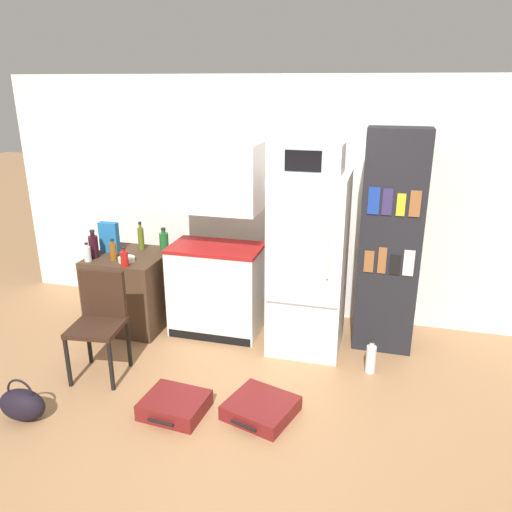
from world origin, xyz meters
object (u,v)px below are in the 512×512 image
Objects in this scene: bottle_clear_short at (87,253)px; water_bottle_front at (371,358)px; kitchen_hutch at (216,249)px; bottle_olive_oil at (141,238)px; suitcase_large_flat at (175,405)px; bottle_wine_dark at (94,246)px; bowl at (126,259)px; bottle_ketchup_red at (124,259)px; bookshelf at (390,244)px; suitcase_small_flat at (261,408)px; refrigerator at (308,264)px; bottle_amber_beer at (113,251)px; bottle_green_tall at (164,242)px; chair at (100,315)px; handbag at (22,404)px; cereal_box at (109,237)px; microwave at (312,158)px; side_table at (131,290)px.

bottle_clear_short is 2.74m from water_bottle_front.
kitchen_hutch reaches higher than bottle_olive_oil.
bottle_clear_short reaches higher than suitcase_large_flat.
bottle_wine_dark reaches higher than bowl.
bottle_ketchup_red is at bearing -80.28° from bottle_olive_oil.
bookshelf is at bearing 9.48° from bottle_clear_short.
bottle_wine_dark is 0.48× the size of suitcase_small_flat.
bottle_clear_short is 0.58× the size of water_bottle_front.
suitcase_large_flat is (-0.77, -1.27, -0.75)m from refrigerator.
refrigerator is at bearing 4.79° from bottle_wine_dark.
bottle_amber_beer reaches higher than suitcase_large_flat.
bottle_clear_short is at bearing -141.80° from bottle_green_tall.
bottle_wine_dark is at bearing 176.61° from water_bottle_front.
suitcase_large_flat is (-1.46, -1.44, -0.93)m from bookshelf.
bowl is at bearing -120.85° from bottle_green_tall.
chair is 2.44× the size of handbag.
bottle_amber_beer reaches higher than handbag.
kitchen_hutch is 1.20m from bottle_clear_short.
water_bottle_front is at bearing -3.09° from bottle_amber_beer.
bottle_ketchup_red is 0.50m from cereal_box.
bottle_olive_oil is 0.31m from cereal_box.
suitcase_small_flat is (0.75, -1.19, -0.79)m from kitchen_hutch.
cereal_box is at bearing 179.46° from microwave.
suitcase_small_flat is at bearing -34.16° from side_table.
side_table is at bearing 162.75° from suitcase_small_flat.
bottle_wine_dark is at bearing 170.15° from suitcase_small_flat.
kitchen_hutch is 8.83× the size of bottle_amber_beer.
bottle_olive_oil is 2.19m from suitcase_small_flat.
suitcase_small_flat is 1.10m from water_bottle_front.
bottle_green_tall is (0.25, 0.00, -0.02)m from bottle_olive_oil.
cereal_box reaches higher than bottle_green_tall.
bowl is (0.14, -0.00, -0.07)m from bottle_amber_beer.
bottle_amber_beer is (-0.93, -0.26, -0.02)m from kitchen_hutch.
bookshelf reaches higher than bottle_green_tall.
bottle_ketchup_red is 0.44m from bottle_wine_dark.
bowl is (-0.79, -0.27, -0.08)m from kitchen_hutch.
chair reaches higher than suitcase_small_flat.
bottle_wine_dark is at bearing -107.42° from cereal_box.
bottle_green_tall is 1.78m from suitcase_large_flat.
bottle_wine_dark reaches higher than water_bottle_front.
bottle_olive_oil is at bearing 94.72° from bowl.
microwave is 2.18m from chair.
cereal_box is (-1.99, 0.02, -0.85)m from microwave.
bottle_clear_short is at bearing -125.74° from bottle_olive_oil.
bottle_olive_oil reaches higher than suitcase_large_flat.
side_table is 0.89m from chair.
bottle_olive_oil is 1.05× the size of bottle_wine_dark.
refrigerator reaches higher than water_bottle_front.
kitchen_hutch is at bearing 165.35° from water_bottle_front.
microwave is 2.26m from bottle_clear_short.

